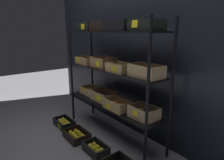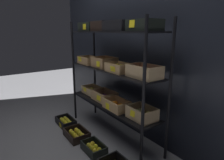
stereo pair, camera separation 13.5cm
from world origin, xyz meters
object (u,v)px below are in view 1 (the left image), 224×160
Objects in this scene: crate_ground_center_lemon at (96,149)px; display_rack at (112,69)px; crate_ground_lemon at (64,123)px; crate_ground_left_lemon at (77,135)px.

display_rack is at bearing 116.73° from crate_ground_center_lemon.
crate_ground_lemon is 1.02× the size of crate_ground_left_lemon.
display_rack reaches higher than crate_ground_center_lemon.
display_rack is 5.22× the size of crate_ground_center_lemon.
crate_ground_center_lemon is (0.41, 0.03, 0.00)m from crate_ground_left_lemon.
crate_ground_center_lemon reaches higher than crate_ground_lemon.
crate_ground_left_lemon is at bearing -2.98° from crate_ground_lemon.
crate_ground_center_lemon is at bearing 0.37° from crate_ground_lemon.
display_rack is at bearing 32.16° from crate_ground_lemon.
crate_ground_center_lemon is (0.20, -0.40, -0.89)m from display_rack.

